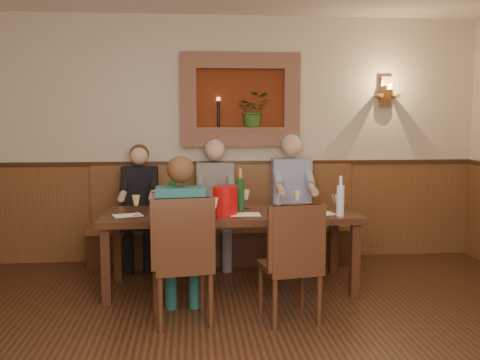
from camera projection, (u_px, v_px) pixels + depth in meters
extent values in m
cube|color=#C1AE92|center=(223.00, 139.00, 6.17)|extent=(6.00, 0.04, 2.80)
cube|color=brown|center=(223.00, 212.00, 6.25)|extent=(6.00, 0.04, 1.10)
cube|color=#381E0F|center=(223.00, 163.00, 6.19)|extent=(6.02, 0.06, 0.05)
cube|color=#62230E|center=(240.00, 100.00, 6.13)|extent=(1.00, 0.02, 0.70)
cube|color=#8A5646|center=(240.00, 61.00, 6.03)|extent=(1.36, 0.12, 0.18)
cube|color=#8A5646|center=(240.00, 139.00, 6.13)|extent=(1.36, 0.12, 0.18)
cube|color=#8A5646|center=(188.00, 100.00, 6.03)|extent=(0.18, 0.12, 0.70)
cube|color=#8A5646|center=(291.00, 100.00, 6.14)|extent=(0.18, 0.12, 0.70)
cube|color=#8A5646|center=(240.00, 129.00, 6.12)|extent=(1.00, 0.14, 0.04)
imported|color=#2F521C|center=(253.00, 110.00, 6.11)|extent=(0.35, 0.30, 0.39)
cylinder|color=black|center=(219.00, 114.00, 6.08)|extent=(0.03, 0.03, 0.30)
cylinder|color=#FFBF59|center=(218.00, 99.00, 6.06)|extent=(0.04, 0.04, 0.04)
cube|color=brown|center=(385.00, 92.00, 6.24)|extent=(0.12, 0.08, 0.35)
cylinder|color=brown|center=(379.00, 96.00, 6.16)|extent=(0.05, 0.18, 0.05)
cylinder|color=brown|center=(396.00, 96.00, 6.18)|extent=(0.05, 0.18, 0.05)
cylinder|color=#FFBF59|center=(389.00, 87.00, 6.10)|extent=(0.06, 0.06, 0.06)
cube|color=#361B10|center=(230.00, 215.00, 5.11)|extent=(2.40, 0.90, 0.06)
cube|color=#361B10|center=(106.00, 267.00, 4.69)|extent=(0.08, 0.08, 0.69)
cube|color=#361B10|center=(355.00, 260.00, 4.89)|extent=(0.08, 0.08, 0.69)
cube|color=#361B10|center=(118.00, 247.00, 5.42)|extent=(0.08, 0.08, 0.69)
cube|color=#361B10|center=(334.00, 242.00, 5.62)|extent=(0.08, 0.08, 0.69)
cube|color=#381E0F|center=(224.00, 246.00, 6.07)|extent=(3.00, 0.40, 0.40)
cube|color=brown|center=(224.00, 227.00, 6.05)|extent=(3.00, 0.45, 0.06)
cube|color=brown|center=(223.00, 193.00, 6.19)|extent=(3.00, 0.06, 0.66)
cube|color=#361B10|center=(182.00, 295.00, 4.32)|extent=(0.50, 0.50, 0.44)
cube|color=#361B10|center=(182.00, 265.00, 4.29)|extent=(0.53, 0.53, 0.05)
cube|color=#361B10|center=(185.00, 234.00, 4.06)|extent=(0.46, 0.11, 0.55)
cube|color=#361B10|center=(289.00, 295.00, 4.35)|extent=(0.48, 0.48, 0.41)
cube|color=#361B10|center=(290.00, 267.00, 4.32)|extent=(0.50, 0.50, 0.05)
cube|color=#361B10|center=(299.00, 238.00, 4.10)|extent=(0.43, 0.11, 0.52)
cube|color=black|center=(140.00, 248.00, 5.85)|extent=(0.39, 0.41, 0.45)
cube|color=black|center=(140.00, 190.00, 5.93)|extent=(0.39, 0.20, 0.51)
sphere|color=#D8A384|center=(139.00, 156.00, 5.85)|extent=(0.20, 0.20, 0.20)
sphere|color=#4C2D19|center=(139.00, 154.00, 5.90)|extent=(0.21, 0.21, 0.21)
cube|color=#615A59|center=(216.00, 247.00, 5.91)|extent=(0.41, 0.43, 0.45)
cube|color=#615A59|center=(215.00, 187.00, 6.01)|extent=(0.41, 0.22, 0.54)
sphere|color=#D8A384|center=(215.00, 151.00, 5.92)|extent=(0.21, 0.21, 0.21)
sphere|color=#B2B2B2|center=(215.00, 149.00, 5.97)|extent=(0.23, 0.23, 0.23)
cube|color=navy|center=(293.00, 245.00, 5.99)|extent=(0.44, 0.46, 0.45)
cube|color=navy|center=(291.00, 184.00, 6.08)|extent=(0.44, 0.23, 0.57)
sphere|color=#D8A384|center=(292.00, 147.00, 5.99)|extent=(0.22, 0.22, 0.22)
sphere|color=#B2B2B2|center=(291.00, 145.00, 6.04)|extent=(0.24, 0.24, 0.24)
cube|color=navy|center=(182.00, 290.00, 4.42)|extent=(0.39, 0.41, 0.45)
cube|color=navy|center=(181.00, 219.00, 4.20)|extent=(0.39, 0.20, 0.51)
sphere|color=#D8A384|center=(181.00, 171.00, 4.19)|extent=(0.19, 0.19, 0.19)
sphere|color=#4C2D19|center=(180.00, 170.00, 4.14)|extent=(0.21, 0.21, 0.21)
cylinder|color=#B70B0C|center=(225.00, 200.00, 4.97)|extent=(0.26, 0.26, 0.26)
cylinder|color=#19471E|center=(240.00, 194.00, 5.15)|extent=(0.10, 0.10, 0.32)
cylinder|color=orange|center=(240.00, 173.00, 5.13)|extent=(0.04, 0.04, 0.09)
cylinder|color=#19471E|center=(172.00, 196.00, 5.15)|extent=(0.08, 0.08, 0.28)
cylinder|color=#19471E|center=(172.00, 177.00, 5.13)|extent=(0.03, 0.03, 0.09)
cylinder|color=silver|center=(340.00, 201.00, 4.88)|extent=(0.07, 0.07, 0.28)
cylinder|color=silver|center=(341.00, 181.00, 4.86)|extent=(0.03, 0.03, 0.09)
cube|color=white|center=(128.00, 215.00, 4.92)|extent=(0.30, 0.25, 0.00)
cube|color=white|center=(245.00, 214.00, 4.96)|extent=(0.28, 0.21, 0.00)
cube|color=white|center=(318.00, 214.00, 5.00)|extent=(0.37, 0.31, 0.00)
cube|color=white|center=(193.00, 218.00, 4.80)|extent=(0.33, 0.27, 0.00)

